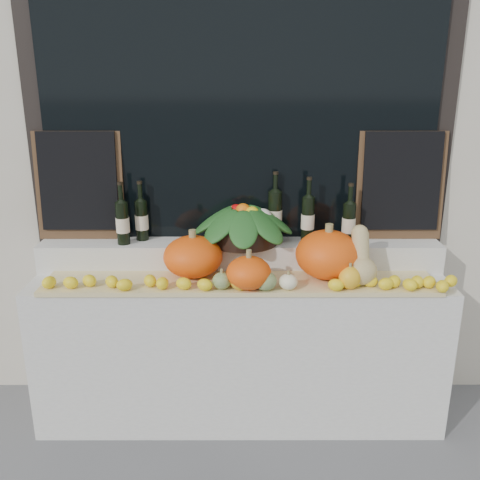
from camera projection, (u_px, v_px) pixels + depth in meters
name	position (u px, v px, depth m)	size (l,w,h in m)	color
storefront_facade	(240.00, 24.00, 3.26)	(7.00, 0.94, 4.50)	beige
display_sill	(240.00, 346.00, 3.13)	(2.30, 0.55, 0.88)	silver
rear_tier	(240.00, 254.00, 3.11)	(2.30, 0.25, 0.16)	silver
straw_bedding	(240.00, 283.00, 2.87)	(2.10, 0.32, 0.03)	tan
pumpkin_left	(193.00, 257.00, 2.90)	(0.32, 0.32, 0.22)	#FF580D
pumpkin_right	(328.00, 255.00, 2.88)	(0.35, 0.35, 0.26)	#FF580D
pumpkin_center	(249.00, 273.00, 2.75)	(0.23, 0.23, 0.17)	#FF580D
butternut_squash	(361.00, 262.00, 2.81)	(0.17, 0.22, 0.30)	tan
decorative_gourds	(274.00, 280.00, 2.75)	(0.77, 0.13, 0.14)	#2B5A1B
lemon_heap	(240.00, 283.00, 2.75)	(2.20, 0.16, 0.06)	yellow
produce_bowl	(243.00, 223.00, 3.04)	(0.61, 0.61, 0.24)	black
wine_bottle_far_left	(123.00, 222.00, 3.00)	(0.08, 0.08, 0.36)	black
wine_bottle_near_left	(142.00, 220.00, 3.08)	(0.08, 0.08, 0.35)	black
wine_bottle_tall	(275.00, 215.00, 3.09)	(0.08, 0.08, 0.40)	black
wine_bottle_near_right	(308.00, 219.00, 3.03)	(0.08, 0.08, 0.38)	black
wine_bottle_far_right	(349.00, 222.00, 3.02)	(0.08, 0.08, 0.35)	black
chalkboard_left	(79.00, 184.00, 3.05)	(0.50, 0.07, 0.62)	#4C331E
chalkboard_right	(401.00, 184.00, 3.05)	(0.50, 0.07, 0.62)	#4C331E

